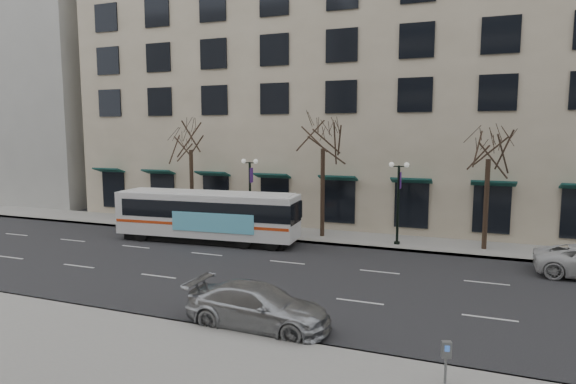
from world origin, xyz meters
The scene contains 12 objects.
ground centered at (0.00, 0.00, 0.00)m, with size 160.00×160.00×0.00m, color black.
sidewalk_far centered at (5.00, 9.00, 0.07)m, with size 80.00×4.00×0.15m, color gray.
building_hotel centered at (-2.00, 21.00, 12.00)m, with size 40.00×20.00×24.00m, color tan.
building_far_upblock centered at (-38.00, 21.00, 14.00)m, with size 28.00×20.00×28.00m, color #999993.
tree_far_left centered at (-10.00, 8.80, 6.70)m, with size 3.60×3.60×8.34m.
tree_far_mid centered at (0.00, 8.80, 6.91)m, with size 3.60×3.60×8.55m.
tree_far_right centered at (10.00, 8.80, 6.42)m, with size 3.60×3.60×8.06m.
lamp_post_left centered at (-4.99, 8.20, 2.94)m, with size 1.22×0.45×5.21m.
lamp_post_right centered at (5.01, 8.20, 2.94)m, with size 1.22×0.45×5.21m.
city_bus centered at (-6.53, 5.16, 1.76)m, with size 12.06×3.48×3.23m.
silver_car centered at (2.14, -6.20, 0.78)m, with size 2.18×5.37×1.56m, color #A5A8AC.
pay_station centered at (8.68, -8.19, 1.02)m, with size 0.29×0.23×1.20m.
Camera 1 is at (9.09, -21.37, 6.99)m, focal length 30.00 mm.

